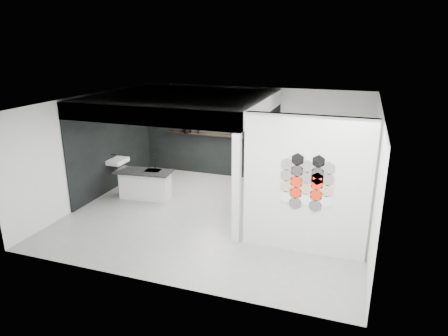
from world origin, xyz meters
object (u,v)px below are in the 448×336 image
at_px(wall_basin, 118,161).
at_px(kettle, 236,134).
at_px(utensil_cup, 184,130).
at_px(glass_vase, 254,135).
at_px(stockpot, 187,129).
at_px(kitchen_island, 145,184).
at_px(partition_panel, 306,186).
at_px(glass_bowl, 254,136).
at_px(bottle_dark, 198,131).

distance_m(wall_basin, kettle, 3.55).
bearing_deg(utensil_cup, glass_vase, 0.00).
bearing_deg(stockpot, kettle, 0.00).
height_order(glass_vase, utensil_cup, glass_vase).
distance_m(stockpot, utensil_cup, 0.13).
bearing_deg(utensil_cup, kitchen_island, -91.85).
xyz_separation_m(partition_panel, wall_basin, (-5.46, 1.80, -0.55)).
height_order(partition_panel, stockpot, partition_panel).
height_order(wall_basin, glass_vase, glass_vase).
bearing_deg(utensil_cup, kettle, 0.00).
distance_m(wall_basin, stockpot, 2.47).
bearing_deg(utensil_cup, stockpot, 0.00).
bearing_deg(partition_panel, glass_vase, 118.23).
xyz_separation_m(kitchen_island, utensil_cup, (0.08, 2.40, 0.97)).
relative_size(wall_basin, glass_bowl, 4.13).
distance_m(glass_vase, bottle_dark, 1.78).
bearing_deg(stockpot, kitchen_island, -94.84).
distance_m(partition_panel, stockpot, 5.73).
distance_m(stockpot, glass_bowl, 2.15).
height_order(kettle, utensil_cup, kettle).
relative_size(kitchen_island, glass_vase, 9.79).
height_order(stockpot, kettle, stockpot).
relative_size(partition_panel, utensil_cup, 25.40).
distance_m(wall_basin, bottle_dark, 2.68).
bearing_deg(wall_basin, glass_bowl, 31.35).
bearing_deg(kitchen_island, glass_vase, 39.44).
relative_size(partition_panel, glass_bowl, 19.29).
distance_m(wall_basin, utensil_cup, 2.40).
height_order(kitchen_island, kettle, kettle).
distance_m(stockpot, bottle_dark, 0.37).
bearing_deg(glass_vase, utensil_cup, 180.00).
distance_m(partition_panel, kettle, 4.68).
bearing_deg(kitchen_island, stockpot, 79.04).
xyz_separation_m(glass_bowl, utensil_cup, (-2.28, 0.00, 0.00)).
bearing_deg(glass_vase, stockpot, 180.00).
distance_m(kitchen_island, bottle_dark, 2.66).
height_order(wall_basin, kettle, kettle).
bearing_deg(glass_vase, bottle_dark, 180.00).
bearing_deg(kitchen_island, bottle_dark, 70.35).
distance_m(partition_panel, bottle_dark, 5.46).
relative_size(kitchen_island, bottle_dark, 10.51).
height_order(partition_panel, kettle, partition_panel).
height_order(kettle, bottle_dark, kettle).
distance_m(partition_panel, utensil_cup, 5.82).
relative_size(kitchen_island, kettle, 8.10).
bearing_deg(stockpot, bottle_dark, 0.00).
bearing_deg(kettle, stockpot, 174.41).
distance_m(kitchen_island, glass_bowl, 3.50).
distance_m(glass_bowl, bottle_dark, 1.78).
height_order(wall_basin, glass_bowl, glass_bowl).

